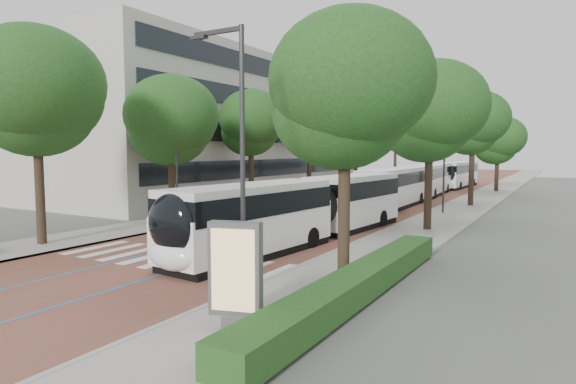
# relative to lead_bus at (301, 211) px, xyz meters

# --- Properties ---
(ground) EXTENTS (160.00, 160.00, 0.00)m
(ground) POSITION_rel_lead_bus_xyz_m (-3.07, -7.13, -1.63)
(ground) COLOR #51544C
(ground) RESTS_ON ground
(road) EXTENTS (11.00, 140.00, 0.02)m
(road) POSITION_rel_lead_bus_xyz_m (-3.07, 32.87, -1.62)
(road) COLOR brown
(road) RESTS_ON ground
(sidewalk_left) EXTENTS (4.00, 140.00, 0.12)m
(sidewalk_left) POSITION_rel_lead_bus_xyz_m (-10.57, 32.87, -1.57)
(sidewalk_left) COLOR gray
(sidewalk_left) RESTS_ON ground
(sidewalk_right) EXTENTS (4.00, 140.00, 0.12)m
(sidewalk_right) POSITION_rel_lead_bus_xyz_m (4.43, 32.87, -1.57)
(sidewalk_right) COLOR gray
(sidewalk_right) RESTS_ON ground
(kerb_left) EXTENTS (0.20, 140.00, 0.14)m
(kerb_left) POSITION_rel_lead_bus_xyz_m (-8.67, 32.87, -1.57)
(kerb_left) COLOR gray
(kerb_left) RESTS_ON ground
(kerb_right) EXTENTS (0.20, 140.00, 0.14)m
(kerb_right) POSITION_rel_lead_bus_xyz_m (2.53, 32.87, -1.57)
(kerb_right) COLOR gray
(kerb_right) RESTS_ON ground
(zebra_crossing) EXTENTS (10.55, 3.60, 0.01)m
(zebra_crossing) POSITION_rel_lead_bus_xyz_m (-2.87, -6.13, -1.60)
(zebra_crossing) COLOR silver
(zebra_crossing) RESTS_ON ground
(lane_line_left) EXTENTS (0.12, 126.00, 0.01)m
(lane_line_left) POSITION_rel_lead_bus_xyz_m (-4.67, 32.87, -1.60)
(lane_line_left) COLOR #236CB0
(lane_line_left) RESTS_ON road
(lane_line_right) EXTENTS (0.12, 126.00, 0.01)m
(lane_line_right) POSITION_rel_lead_bus_xyz_m (-1.47, 32.87, -1.60)
(lane_line_right) COLOR #236CB0
(lane_line_right) RESTS_ON road
(office_building) EXTENTS (18.11, 40.00, 14.00)m
(office_building) POSITION_rel_lead_bus_xyz_m (-22.54, 20.87, 5.37)
(office_building) COLOR #B5B4A8
(office_building) RESTS_ON ground
(hedge) EXTENTS (1.20, 14.00, 0.80)m
(hedge) POSITION_rel_lead_bus_xyz_m (6.03, -7.13, -1.11)
(hedge) COLOR #1B4819
(hedge) RESTS_ON sidewalk_right
(streetlight_near) EXTENTS (1.82, 0.20, 8.00)m
(streetlight_near) POSITION_rel_lead_bus_xyz_m (3.55, -10.13, 3.19)
(streetlight_near) COLOR #2F3032
(streetlight_near) RESTS_ON sidewalk_right
(streetlight_far) EXTENTS (1.82, 0.20, 8.00)m
(streetlight_far) POSITION_rel_lead_bus_xyz_m (3.55, 14.87, 3.19)
(streetlight_far) COLOR #2F3032
(streetlight_far) RESTS_ON sidewalk_right
(lamp_post_left) EXTENTS (0.14, 0.14, 8.00)m
(lamp_post_left) POSITION_rel_lead_bus_xyz_m (-9.17, 0.87, 2.49)
(lamp_post_left) COLOR #2F3032
(lamp_post_left) RESTS_ON sidewalk_left
(trees_left) EXTENTS (6.48, 61.05, 9.95)m
(trees_left) POSITION_rel_lead_bus_xyz_m (-10.57, 14.70, 5.22)
(trees_left) COLOR black
(trees_left) RESTS_ON ground
(trees_right) EXTENTS (5.99, 47.59, 9.16)m
(trees_right) POSITION_rel_lead_bus_xyz_m (4.63, 13.13, 4.72)
(trees_right) COLOR black
(trees_right) RESTS_ON ground
(lead_bus) EXTENTS (4.10, 18.54, 3.20)m
(lead_bus) POSITION_rel_lead_bus_xyz_m (0.00, 0.00, 0.00)
(lead_bus) COLOR black
(lead_bus) RESTS_ON ground
(bus_queued_0) EXTENTS (2.64, 12.42, 3.20)m
(bus_queued_0) POSITION_rel_lead_bus_xyz_m (-0.66, 16.58, -0.00)
(bus_queued_0) COLOR white
(bus_queued_0) RESTS_ON ground
(bus_queued_1) EXTENTS (3.17, 12.51, 3.20)m
(bus_queued_1) POSITION_rel_lead_bus_xyz_m (-0.88, 29.05, -0.00)
(bus_queued_1) COLOR white
(bus_queued_1) RESTS_ON ground
(bus_queued_2) EXTENTS (2.96, 12.48, 3.20)m
(bus_queued_2) POSITION_rel_lead_bus_xyz_m (-0.51, 41.17, -0.00)
(bus_queued_2) COLOR white
(bus_queued_2) RESTS_ON ground
(ad_panel) EXTENTS (1.39, 0.73, 2.79)m
(ad_panel) POSITION_rel_lead_bus_xyz_m (4.50, -11.55, -0.04)
(ad_panel) COLOR #59595B
(ad_panel) RESTS_ON sidewalk_right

